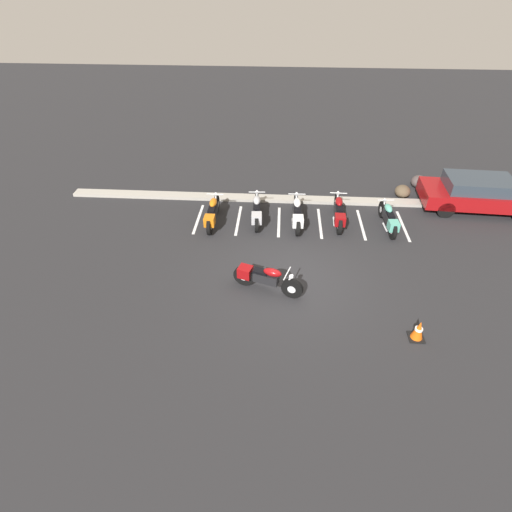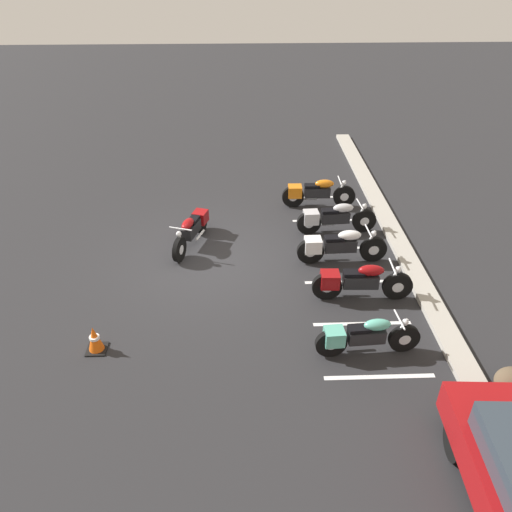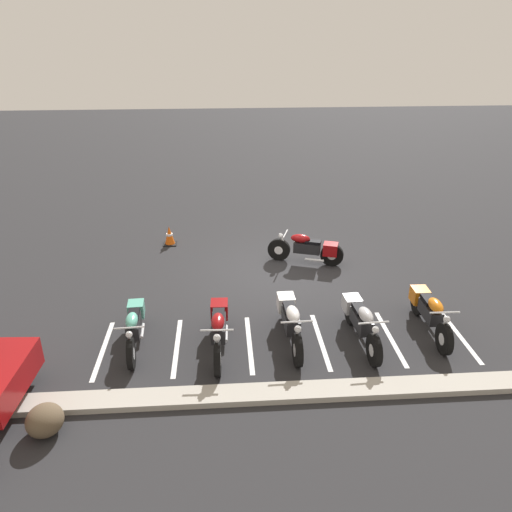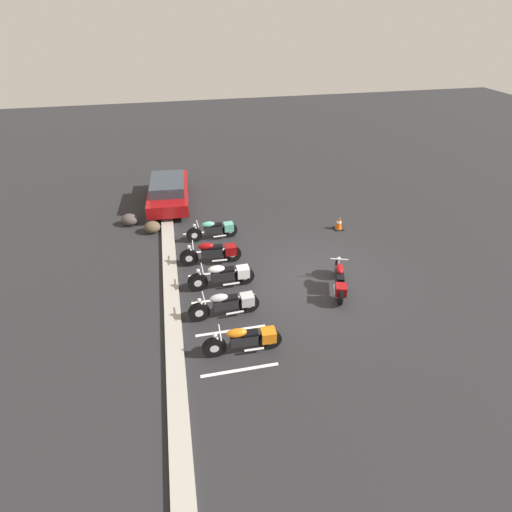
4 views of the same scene
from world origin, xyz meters
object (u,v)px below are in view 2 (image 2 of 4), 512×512
at_px(parked_bike_1, 333,218).
at_px(parked_bike_2, 338,246).
at_px(parked_bike_3, 358,281).
at_px(traffic_cone, 95,339).
at_px(parked_bike_4, 363,336).
at_px(parked_bike_0, 315,192).
at_px(motorcycle_maroon_featured, 192,229).

distance_m(parked_bike_1, parked_bike_2, 1.48).
bearing_deg(parked_bike_1, parked_bike_2, -97.90).
xyz_separation_m(parked_bike_3, traffic_cone, (1.50, -5.51, -0.20)).
relative_size(parked_bike_4, traffic_cone, 3.56).
height_order(parked_bike_1, parked_bike_4, parked_bike_1).
bearing_deg(parked_bike_3, traffic_cone, -163.05).
distance_m(parked_bike_2, parked_bike_4, 3.28).
distance_m(parked_bike_0, parked_bike_2, 3.08).
bearing_deg(parked_bike_3, parked_bike_2, 98.68).
relative_size(parked_bike_0, parked_bike_3, 0.98).
xyz_separation_m(motorcycle_maroon_featured, traffic_cone, (4.04, -1.64, -0.18)).
height_order(parked_bike_2, traffic_cone, parked_bike_2).
xyz_separation_m(parked_bike_1, parked_bike_4, (4.76, -0.19, -0.03)).
bearing_deg(parked_bike_2, parked_bike_4, -92.68).
height_order(motorcycle_maroon_featured, parked_bike_3, parked_bike_3).
bearing_deg(parked_bike_1, parked_bike_0, 96.57).
bearing_deg(parked_bike_0, motorcycle_maroon_featured, -148.86).
distance_m(parked_bike_4, traffic_cone, 5.27).
distance_m(parked_bike_3, traffic_cone, 5.72).
xyz_separation_m(parked_bike_0, parked_bike_4, (6.36, 0.08, -0.03)).
relative_size(motorcycle_maroon_featured, traffic_cone, 3.54).
xyz_separation_m(motorcycle_maroon_featured, parked_bike_4, (4.31, 3.62, -0.01)).
xyz_separation_m(parked_bike_1, parked_bike_2, (1.48, -0.12, 0.01)).
distance_m(parked_bike_1, traffic_cone, 7.07).
relative_size(parked_bike_3, parked_bike_4, 1.08).
bearing_deg(motorcycle_maroon_featured, parked_bike_3, 74.97).
bearing_deg(motorcycle_maroon_featured, parked_bike_1, 114.99).
relative_size(parked_bike_0, traffic_cone, 3.77).
bearing_deg(parked_bike_4, parked_bike_1, 84.06).
bearing_deg(parked_bike_3, motorcycle_maroon_featured, 148.52).
xyz_separation_m(motorcycle_maroon_featured, parked_bike_2, (1.03, 3.69, 0.03)).
bearing_deg(traffic_cone, parked_bike_3, 105.18).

